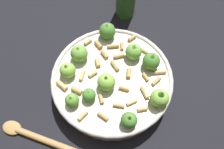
% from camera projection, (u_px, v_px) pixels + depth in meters
% --- Properties ---
extents(ground_plane, '(2.40, 2.40, 0.00)m').
position_uv_depth(ground_plane, '(112.00, 86.00, 0.60)').
color(ground_plane, black).
extents(cooking_pan, '(0.33, 0.33, 0.12)m').
position_uv_depth(cooking_pan, '(112.00, 79.00, 0.56)').
color(cooking_pan, beige).
rests_on(cooking_pan, ground).
extents(wooden_spoon, '(0.22, 0.17, 0.02)m').
position_uv_depth(wooden_spoon, '(42.00, 139.00, 0.52)').
color(wooden_spoon, '#B2844C').
rests_on(wooden_spoon, ground).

